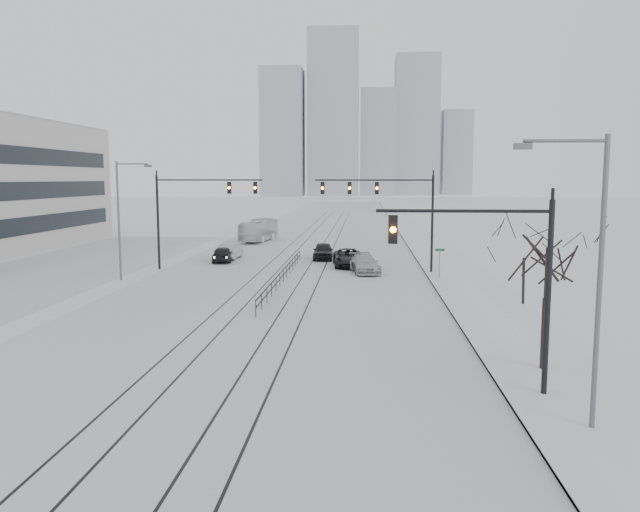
{
  "coord_description": "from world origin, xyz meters",
  "views": [
    {
      "loc": [
        5.99,
        -15.81,
        7.71
      ],
      "look_at": [
        3.43,
        20.37,
        3.2
      ],
      "focal_mm": 35.0,
      "sensor_mm": 36.0,
      "label": 1
    }
  ],
  "objects_px": {
    "sedan_nb_right": "(364,264)",
    "box_truck": "(259,231)",
    "sedan_sb_inner": "(223,254)",
    "sedan_nb_front": "(348,258)",
    "traffic_mast_near": "(502,270)",
    "sedan_nb_far": "(323,251)",
    "sedan_sb_outer": "(231,251)",
    "bare_tree": "(548,261)"
  },
  "relations": [
    {
      "from": "box_truck",
      "to": "sedan_sb_inner",
      "type": "bearing_deg",
      "value": 97.23
    },
    {
      "from": "bare_tree",
      "to": "sedan_sb_outer",
      "type": "relative_size",
      "value": 1.35
    },
    {
      "from": "traffic_mast_near",
      "to": "sedan_nb_far",
      "type": "relative_size",
      "value": 1.51
    },
    {
      "from": "sedan_nb_far",
      "to": "box_truck",
      "type": "bearing_deg",
      "value": 116.18
    },
    {
      "from": "traffic_mast_near",
      "to": "sedan_nb_front",
      "type": "relative_size",
      "value": 1.27
    },
    {
      "from": "sedan_sb_inner",
      "to": "sedan_nb_front",
      "type": "relative_size",
      "value": 0.77
    },
    {
      "from": "traffic_mast_near",
      "to": "sedan_sb_inner",
      "type": "relative_size",
      "value": 1.63
    },
    {
      "from": "sedan_nb_right",
      "to": "box_truck",
      "type": "distance_m",
      "value": 28.47
    },
    {
      "from": "sedan_nb_far",
      "to": "box_truck",
      "type": "height_order",
      "value": "box_truck"
    },
    {
      "from": "sedan_sb_inner",
      "to": "sedan_nb_right",
      "type": "height_order",
      "value": "sedan_nb_right"
    },
    {
      "from": "bare_tree",
      "to": "sedan_nb_far",
      "type": "height_order",
      "value": "bare_tree"
    },
    {
      "from": "bare_tree",
      "to": "sedan_nb_right",
      "type": "distance_m",
      "value": 27.24
    },
    {
      "from": "sedan_nb_front",
      "to": "sedan_nb_far",
      "type": "height_order",
      "value": "sedan_nb_far"
    },
    {
      "from": "traffic_mast_near",
      "to": "sedan_nb_front",
      "type": "bearing_deg",
      "value": 100.64
    },
    {
      "from": "traffic_mast_near",
      "to": "bare_tree",
      "type": "height_order",
      "value": "traffic_mast_near"
    },
    {
      "from": "traffic_mast_near",
      "to": "sedan_nb_front",
      "type": "xyz_separation_m",
      "value": [
        -6.15,
        32.73,
        -3.79
      ]
    },
    {
      "from": "traffic_mast_near",
      "to": "sedan_nb_right",
      "type": "distance_m",
      "value": 29.65
    },
    {
      "from": "box_truck",
      "to": "sedan_nb_far",
      "type": "bearing_deg",
      "value": 125.91
    },
    {
      "from": "sedan_nb_front",
      "to": "sedan_nb_right",
      "type": "bearing_deg",
      "value": -74.09
    },
    {
      "from": "sedan_sb_outer",
      "to": "box_truck",
      "type": "xyz_separation_m",
      "value": [
        -0.12,
        17.17,
        0.59
      ]
    },
    {
      "from": "sedan_sb_inner",
      "to": "sedan_sb_outer",
      "type": "bearing_deg",
      "value": -103.37
    },
    {
      "from": "sedan_nb_right",
      "to": "box_truck",
      "type": "bearing_deg",
      "value": 106.81
    },
    {
      "from": "sedan_sb_outer",
      "to": "bare_tree",
      "type": "bearing_deg",
      "value": 122.02
    },
    {
      "from": "traffic_mast_near",
      "to": "box_truck",
      "type": "distance_m",
      "value": 57.24
    },
    {
      "from": "sedan_nb_far",
      "to": "sedan_nb_right",
      "type": "bearing_deg",
      "value": -67.06
    },
    {
      "from": "traffic_mast_near",
      "to": "sedan_sb_inner",
      "type": "distance_m",
      "value": 39.38
    },
    {
      "from": "sedan_sb_inner",
      "to": "sedan_sb_outer",
      "type": "relative_size",
      "value": 0.95
    },
    {
      "from": "sedan_nb_far",
      "to": "box_truck",
      "type": "distance_m",
      "value": 19.09
    },
    {
      "from": "traffic_mast_near",
      "to": "sedan_sb_outer",
      "type": "xyz_separation_m",
      "value": [
        -17.64,
        37.15,
        -3.82
      ]
    },
    {
      "from": "sedan_nb_front",
      "to": "sedan_nb_right",
      "type": "distance_m",
      "value": 3.97
    },
    {
      "from": "sedan_sb_inner",
      "to": "sedan_nb_far",
      "type": "distance_m",
      "value": 9.55
    },
    {
      "from": "bare_tree",
      "to": "traffic_mast_near",
      "type": "bearing_deg",
      "value": -128.76
    },
    {
      "from": "sedan_sb_inner",
      "to": "box_truck",
      "type": "relative_size",
      "value": 0.45
    },
    {
      "from": "sedan_nb_right",
      "to": "traffic_mast_near",
      "type": "bearing_deg",
      "value": -91.17
    },
    {
      "from": "sedan_nb_right",
      "to": "sedan_nb_front",
      "type": "bearing_deg",
      "value": 100.52
    },
    {
      "from": "sedan_sb_inner",
      "to": "sedan_nb_far",
      "type": "relative_size",
      "value": 0.92
    },
    {
      "from": "traffic_mast_near",
      "to": "sedan_sb_inner",
      "type": "xyz_separation_m",
      "value": [
        -17.89,
        34.88,
        -3.83
      ]
    },
    {
      "from": "sedan_sb_inner",
      "to": "sedan_nb_front",
      "type": "distance_m",
      "value": 11.93
    },
    {
      "from": "sedan_nb_front",
      "to": "box_truck",
      "type": "distance_m",
      "value": 24.53
    },
    {
      "from": "traffic_mast_near",
      "to": "sedan_sb_outer",
      "type": "bearing_deg",
      "value": 115.4
    },
    {
      "from": "bare_tree",
      "to": "sedan_nb_front",
      "type": "xyz_separation_m",
      "value": [
        -8.56,
        29.72,
        -3.72
      ]
    },
    {
      "from": "sedan_nb_right",
      "to": "bare_tree",
      "type": "bearing_deg",
      "value": -85.08
    }
  ]
}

